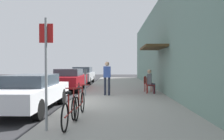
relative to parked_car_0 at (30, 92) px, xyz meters
name	(u,v)px	position (x,y,z in m)	size (l,w,h in m)	color
ground_plane	(69,104)	(1.10, 1.30, -0.69)	(60.00, 60.00, 0.00)	#2D2D30
sidewalk_slab	(121,96)	(3.35, 3.30, -0.63)	(4.50, 32.00, 0.12)	#9E9B93
building_facade	(169,43)	(5.75, 3.30, 2.10)	(1.40, 32.00, 5.57)	gray
parked_car_0	(30,92)	(0.00, 0.00, 0.00)	(1.80, 4.40, 1.29)	silver
parked_car_1	(69,79)	(0.00, 6.24, 0.05)	(1.80, 4.40, 1.41)	maroon
parked_car_2	(83,75)	(0.00, 11.86, 0.08)	(1.80, 4.40, 1.49)	#B7B7BC
parking_meter	(85,80)	(1.55, 3.00, 0.20)	(0.12, 0.10, 1.32)	slate
street_sign	(46,65)	(1.50, -2.78, 0.95)	(0.32, 0.06, 2.60)	gray
bicycle_0	(70,111)	(1.95, -2.35, -0.21)	(0.46, 1.71, 0.90)	black
bicycle_1	(80,104)	(2.02, -1.33, -0.21)	(0.46, 1.71, 0.90)	black
cafe_chair_0	(149,84)	(4.86, 4.01, -0.06)	(0.53, 0.53, 0.87)	maroon
seated_patron_0	(150,81)	(4.92, 3.99, 0.13)	(0.49, 0.44, 1.29)	#232838
cafe_chair_1	(147,83)	(4.87, 4.93, -0.06)	(0.56, 0.56, 0.87)	maroon
pedestrian_standing	(107,76)	(2.62, 3.21, 0.43)	(0.36, 0.22, 1.70)	#232838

